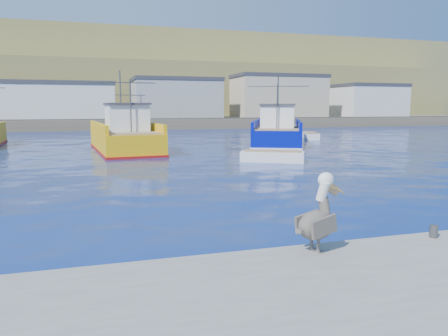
{
  "coord_description": "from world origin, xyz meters",
  "views": [
    {
      "loc": [
        -4.72,
        -11.62,
        3.6
      ],
      "look_at": [
        0.04,
        4.13,
        1.28
      ],
      "focal_mm": 35.0,
      "sensor_mm": 36.0,
      "label": 1
    }
  ],
  "objects_px": {
    "pelican": "(318,218)",
    "trawler_blue": "(277,133)",
    "boat_orange": "(135,130)",
    "skiff_far": "(311,136)",
    "skiff_mid": "(272,157)",
    "trawler_yellow_b": "(125,137)"
  },
  "relations": [
    {
      "from": "pelican",
      "to": "trawler_blue",
      "type": "bearing_deg",
      "value": 67.82
    },
    {
      "from": "trawler_blue",
      "to": "pelican",
      "type": "xyz_separation_m",
      "value": [
        -12.51,
        -30.69,
        0.13
      ]
    },
    {
      "from": "boat_orange",
      "to": "skiff_far",
      "type": "height_order",
      "value": "boat_orange"
    },
    {
      "from": "skiff_mid",
      "to": "skiff_far",
      "type": "relative_size",
      "value": 0.98
    },
    {
      "from": "boat_orange",
      "to": "skiff_mid",
      "type": "relative_size",
      "value": 1.75
    },
    {
      "from": "trawler_blue",
      "to": "pelican",
      "type": "height_order",
      "value": "trawler_blue"
    },
    {
      "from": "trawler_yellow_b",
      "to": "trawler_blue",
      "type": "bearing_deg",
      "value": 8.52
    },
    {
      "from": "boat_orange",
      "to": "trawler_blue",
      "type": "bearing_deg",
      "value": -43.37
    },
    {
      "from": "trawler_blue",
      "to": "skiff_far",
      "type": "distance_m",
      "value": 8.64
    },
    {
      "from": "trawler_blue",
      "to": "boat_orange",
      "type": "height_order",
      "value": "trawler_blue"
    },
    {
      "from": "trawler_yellow_b",
      "to": "boat_orange",
      "type": "height_order",
      "value": "trawler_yellow_b"
    },
    {
      "from": "trawler_yellow_b",
      "to": "skiff_far",
      "type": "bearing_deg",
      "value": 20.11
    },
    {
      "from": "trawler_blue",
      "to": "skiff_mid",
      "type": "bearing_deg",
      "value": -114.96
    },
    {
      "from": "skiff_far",
      "to": "pelican",
      "type": "bearing_deg",
      "value": -117.76
    },
    {
      "from": "trawler_yellow_b",
      "to": "trawler_blue",
      "type": "xyz_separation_m",
      "value": [
        14.56,
        2.18,
        -0.01
      ]
    },
    {
      "from": "boat_orange",
      "to": "skiff_mid",
      "type": "height_order",
      "value": "boat_orange"
    },
    {
      "from": "skiff_far",
      "to": "pelican",
      "type": "xyz_separation_m",
      "value": [
        -19.08,
        -36.25,
        0.94
      ]
    },
    {
      "from": "trawler_yellow_b",
      "to": "skiff_far",
      "type": "relative_size",
      "value": 2.96
    },
    {
      "from": "trawler_blue",
      "to": "pelican",
      "type": "bearing_deg",
      "value": -112.18
    },
    {
      "from": "skiff_far",
      "to": "trawler_yellow_b",
      "type": "bearing_deg",
      "value": -159.89
    },
    {
      "from": "skiff_mid",
      "to": "pelican",
      "type": "xyz_separation_m",
      "value": [
        -6.75,
        -18.32,
        0.94
      ]
    },
    {
      "from": "trawler_blue",
      "to": "trawler_yellow_b",
      "type": "bearing_deg",
      "value": -171.48
    }
  ]
}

